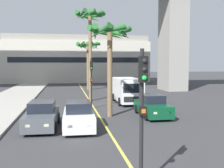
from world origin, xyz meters
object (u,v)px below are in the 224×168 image
object	(u,v)px
car_queue_front	(79,116)
palm_tree_far_median	(88,50)
delivery_van	(127,90)
traffic_light_median_near	(142,100)
car_queue_third	(42,116)
palm_tree_mid_median	(110,40)
traffic_light_median_far	(91,76)
palm_tree_near_median	(90,24)
car_queue_second	(152,106)

from	to	relation	value
car_queue_front	palm_tree_far_median	xyz separation A→B (m)	(2.36, 21.54, 4.88)
delivery_van	traffic_light_median_near	size ratio (longest dim) A/B	1.25
traffic_light_median_near	car_queue_third	bearing A→B (deg)	113.76
traffic_light_median_near	palm_tree_mid_median	distance (m)	11.10
traffic_light_median_near	palm_tree_far_median	bearing A→B (deg)	88.34
car_queue_front	palm_tree_mid_median	size ratio (longest dim) A/B	0.64
delivery_van	palm_tree_far_median	distance (m)	13.63
traffic_light_median_far	traffic_light_median_near	bearing A→B (deg)	-89.38
traffic_light_median_near	palm_tree_far_median	size ratio (longest dim) A/B	0.62
palm_tree_mid_median	car_queue_third	bearing A→B (deg)	-150.10
delivery_van	palm_tree_near_median	size ratio (longest dim) A/B	0.58
car_queue_front	palm_tree_far_median	distance (m)	22.21
car_queue_second	traffic_light_median_near	world-z (taller)	traffic_light_median_near
palm_tree_near_median	palm_tree_far_median	world-z (taller)	palm_tree_near_median
car_queue_front	delivery_van	world-z (taller)	delivery_van
car_queue_second	palm_tree_mid_median	distance (m)	5.55
car_queue_second	car_queue_front	bearing A→B (deg)	-154.01
delivery_van	traffic_light_median_far	distance (m)	4.65
car_queue_front	traffic_light_median_near	xyz separation A→B (m)	(1.51, -7.68, 1.99)
car_queue_front	palm_tree_near_median	size ratio (longest dim) A/B	0.46
delivery_van	traffic_light_median_near	bearing A→B (deg)	-101.80
palm_tree_far_median	traffic_light_median_far	bearing A→B (deg)	-93.76
car_queue_second	palm_tree_near_median	size ratio (longest dim) A/B	0.46
car_queue_third	palm_tree_mid_median	size ratio (longest dim) A/B	0.64
car_queue_front	car_queue_third	bearing A→B (deg)	166.45
car_queue_second	delivery_van	xyz separation A→B (m)	(-0.38, 6.26, 0.57)
traffic_light_median_near	traffic_light_median_far	xyz separation A→B (m)	(-0.15, 13.99, 0.00)
car_queue_front	palm_tree_near_median	xyz separation A→B (m)	(1.72, 11.02, 6.88)
car_queue_front	palm_tree_far_median	bearing A→B (deg)	83.75
car_queue_second	palm_tree_near_median	world-z (taller)	palm_tree_near_median
car_queue_third	palm_tree_far_median	xyz separation A→B (m)	(4.45, 21.03, 4.88)
palm_tree_near_median	palm_tree_far_median	bearing A→B (deg)	86.51
car_queue_second	delivery_van	size ratio (longest dim) A/B	0.78
car_queue_front	car_queue_second	distance (m)	5.95
car_queue_third	traffic_light_median_near	xyz separation A→B (m)	(3.60, -8.18, 1.99)
delivery_van	palm_tree_far_median	bearing A→B (deg)	101.64
car_queue_front	traffic_light_median_near	distance (m)	8.08
traffic_light_median_far	palm_tree_far_median	xyz separation A→B (m)	(1.00, 15.22, 2.88)
car_queue_second	delivery_van	distance (m)	6.30
car_queue_third	traffic_light_median_near	distance (m)	9.16
delivery_van	palm_tree_far_median	size ratio (longest dim) A/B	0.78
car_queue_front	delivery_van	distance (m)	10.18
car_queue_third	traffic_light_median_far	bearing A→B (deg)	59.29
traffic_light_median_near	palm_tree_near_median	distance (m)	19.33
car_queue_third	delivery_van	size ratio (longest dim) A/B	0.79
car_queue_third	palm_tree_near_median	xyz separation A→B (m)	(3.81, 10.51, 6.88)
car_queue_front	car_queue_third	distance (m)	2.15
car_queue_front	palm_tree_near_median	bearing A→B (deg)	81.14
traffic_light_median_near	traffic_light_median_far	bearing A→B (deg)	90.62
car_queue_third	delivery_van	xyz separation A→B (m)	(7.06, 8.36, 0.57)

